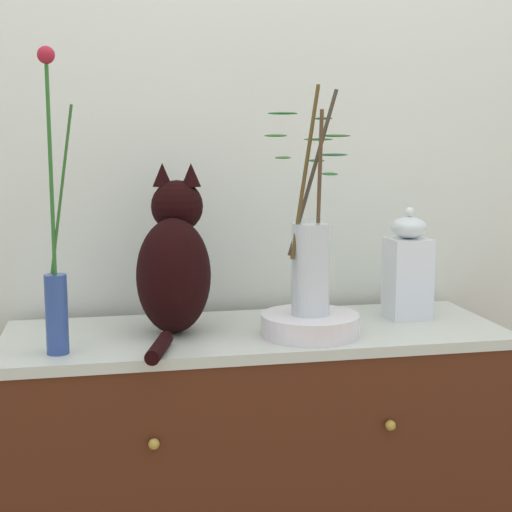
{
  "coord_description": "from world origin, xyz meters",
  "views": [
    {
      "loc": [
        -0.35,
        -1.74,
        1.28
      ],
      "look_at": [
        0.0,
        0.0,
        1.0
      ],
      "focal_mm": 52.99,
      "sensor_mm": 36.0,
      "label": 1
    }
  ],
  "objects": [
    {
      "name": "wall_back",
      "position": [
        0.0,
        0.29,
        1.3
      ],
      "size": [
        4.4,
        0.08,
        2.6
      ],
      "primitive_type": "cube",
      "color": "silver",
      "rests_on": "ground_plane"
    },
    {
      "name": "sideboard",
      "position": [
        0.0,
        -0.0,
        0.41
      ],
      "size": [
        1.2,
        0.44,
        0.82
      ],
      "color": "#4B2211",
      "rests_on": "ground_plane"
    },
    {
      "name": "cat_sitting",
      "position": [
        -0.19,
        0.02,
        0.99
      ],
      "size": [
        0.23,
        0.4,
        0.4
      ],
      "color": "black",
      "rests_on": "sideboard"
    },
    {
      "name": "vase_slim_green",
      "position": [
        -0.46,
        -0.12,
        0.99
      ],
      "size": [
        0.07,
        0.05,
        0.64
      ],
      "color": "#2E488F",
      "rests_on": "sideboard"
    },
    {
      "name": "bowl_porcelain",
      "position": [
        0.11,
        -0.08,
        0.85
      ],
      "size": [
        0.23,
        0.23,
        0.05
      ],
      "primitive_type": "cylinder",
      "color": "white",
      "rests_on": "sideboard"
    },
    {
      "name": "vase_glass_clear",
      "position": [
        0.11,
        -0.07,
        1.01
      ],
      "size": [
        0.21,
        0.18,
        0.53
      ],
      "color": "silver",
      "rests_on": "bowl_porcelain"
    },
    {
      "name": "jar_lidded_porcelain",
      "position": [
        0.41,
        0.05,
        0.95
      ],
      "size": [
        0.1,
        0.1,
        0.29
      ],
      "color": "white",
      "rests_on": "sideboard"
    }
  ]
}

